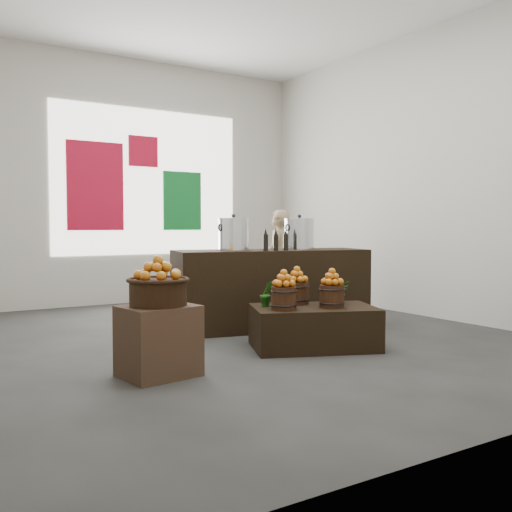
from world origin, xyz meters
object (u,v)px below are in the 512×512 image
display_table (314,327)px  shopper (278,259)px  wicker_basket (158,293)px  counter (271,289)px  crate (159,341)px  stock_pot_center (299,235)px  stock_pot_left (234,235)px

display_table → shopper: size_ratio=0.83×
wicker_basket → counter: 2.50m
crate → display_table: (1.79, 0.19, -0.08)m
counter → stock_pot_center: stock_pot_center is taller
stock_pot_left → crate: bearing=-136.6°
display_table → stock_pot_center: size_ratio=3.41×
stock_pot_center → shopper: size_ratio=0.24×
crate → wicker_basket: (0.00, 0.00, 0.41)m
stock_pot_center → wicker_basket: bearing=-151.6°
shopper → wicker_basket: bearing=-2.4°
counter → wicker_basket: bearing=-133.4°
crate → stock_pot_center: stock_pot_center is taller
counter → stock_pot_left: bearing=180.0°
stock_pot_left → shopper: shopper is taller
shopper → display_table: bearing=18.8°
crate → display_table: size_ratio=0.48×
stock_pot_left → stock_pot_center: same height
crate → counter: size_ratio=0.25×
crate → stock_pot_left: bearing=43.4°
counter → shopper: shopper is taller
shopper → stock_pot_left: bearing=-4.1°
counter → crate: bearing=-133.4°
display_table → shopper: (1.32, 2.61, 0.54)m
crate → display_table: 1.80m
wicker_basket → display_table: 1.87m
display_table → shopper: shopper is taller
crate → stock_pot_center: (2.43, 1.32, 0.86)m
wicker_basket → counter: counter is taller
stock_pot_left → display_table: bearing=-81.3°
crate → stock_pot_center: 2.90m
display_table → counter: (0.27, 1.21, 0.27)m
stock_pot_left → shopper: size_ratio=0.24×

